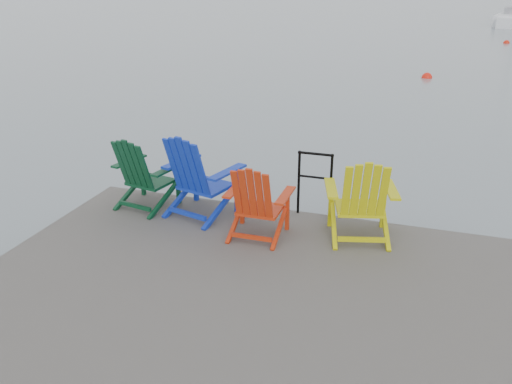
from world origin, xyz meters
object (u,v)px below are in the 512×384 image
(handrail, at_px, (315,178))
(chair_red, at_px, (257,201))
(buoy_c, at_px, (506,43))
(chair_green, at_px, (143,172))
(buoy_b, at_px, (427,78))
(chair_blue, at_px, (198,175))
(chair_yellow, at_px, (362,198))

(handrail, bearing_deg, chair_red, -121.05)
(handrail, xyz_separation_m, buoy_c, (4.90, 26.56, -1.04))
(chair_green, xyz_separation_m, chair_red, (1.79, -0.40, -0.03))
(buoy_b, xyz_separation_m, buoy_c, (3.79, 12.27, 0.00))
(chair_green, bearing_deg, chair_red, -1.50)
(chair_green, height_order, chair_blue, chair_blue)
(chair_red, height_order, chair_yellow, chair_yellow)
(chair_blue, xyz_separation_m, buoy_c, (6.39, 27.06, -1.09))
(handrail, relative_size, chair_blue, 0.77)
(chair_blue, distance_m, chair_yellow, 2.19)
(chair_green, height_order, chair_yellow, chair_yellow)
(chair_red, xyz_separation_m, buoy_c, (5.43, 27.45, -1.00))
(chair_red, bearing_deg, handrail, 58.68)
(chair_yellow, xyz_separation_m, buoy_c, (4.20, 27.09, -1.05))
(handrail, xyz_separation_m, chair_yellow, (0.70, -0.53, 0.01))
(buoy_c, bearing_deg, chair_red, -101.19)
(chair_blue, relative_size, buoy_b, 3.02)
(handrail, distance_m, chair_red, 1.03)
(chair_blue, xyz_separation_m, chair_yellow, (2.19, -0.03, -0.04))
(chair_red, relative_size, chair_yellow, 0.90)
(chair_red, bearing_deg, buoy_c, 78.53)
(buoy_b, bearing_deg, chair_green, -103.07)
(chair_yellow, bearing_deg, handrail, 127.78)
(chair_red, bearing_deg, chair_yellow, 15.64)
(chair_yellow, height_order, buoy_b, chair_yellow)
(chair_red, bearing_deg, chair_blue, 157.74)
(handrail, distance_m, chair_yellow, 0.88)
(chair_green, bearing_deg, chair_blue, 10.13)
(handrail, bearing_deg, chair_yellow, -37.21)
(buoy_b, bearing_deg, handrail, -94.42)
(chair_yellow, bearing_deg, chair_green, 164.08)
(handrail, relative_size, chair_green, 0.87)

